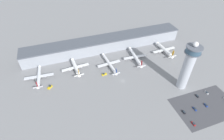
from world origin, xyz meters
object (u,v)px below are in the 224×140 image
(airplane_gate_charlie, at_px, (109,64))
(service_truck_fuel, at_px, (104,74))
(airplane_gate_bravo, at_px, (76,67))
(control_tower, at_px, (188,66))
(car_white_wagon, at_px, (195,109))
(airplane_gate_delta, at_px, (135,57))
(car_red_hatchback, at_px, (197,96))
(airplane_gate_echo, at_px, (165,50))
(airplane_gate_alpha, at_px, (39,77))
(car_green_van, at_px, (184,112))
(car_blue_compact, at_px, (207,93))
(car_maroon_suv, at_px, (206,105))
(service_truck_catering, at_px, (50,87))
(car_yellow_taxi, at_px, (193,124))

(airplane_gate_charlie, height_order, service_truck_fuel, airplane_gate_charlie)
(airplane_gate_charlie, bearing_deg, airplane_gate_bravo, 172.17)
(control_tower, distance_m, car_white_wagon, 43.24)
(airplane_gate_delta, distance_m, car_red_hatchback, 87.84)
(airplane_gate_charlie, distance_m, airplane_gate_echo, 83.01)
(airplane_gate_echo, bearing_deg, airplane_gate_bravo, 179.16)
(control_tower, height_order, car_white_wagon, control_tower)
(car_red_hatchback, bearing_deg, airplane_gate_alpha, 152.34)
(airplane_gate_charlie, distance_m, car_green_van, 102.14)
(airplane_gate_alpha, relative_size, car_blue_compact, 7.89)
(car_maroon_suv, height_order, car_red_hatchback, car_maroon_suv)
(airplane_gate_delta, bearing_deg, airplane_gate_charlie, -177.15)
(airplane_gate_bravo, xyz_separation_m, service_truck_catering, (-32.78, -20.43, -3.65))
(service_truck_catering, bearing_deg, car_yellow_taxi, -36.80)
(service_truck_fuel, bearing_deg, car_white_wagon, -48.16)
(car_green_van, bearing_deg, airplane_gate_charlie, 116.60)
(control_tower, relative_size, service_truck_fuel, 8.80)
(airplane_gate_charlie, xyz_separation_m, airplane_gate_echo, (82.91, 3.93, 0.33))
(service_truck_fuel, height_order, car_blue_compact, service_truck_fuel)
(airplane_gate_charlie, height_order, car_red_hatchback, airplane_gate_charlie)
(airplane_gate_delta, height_order, car_white_wagon, airplane_gate_delta)
(service_truck_fuel, bearing_deg, airplane_gate_echo, 10.77)
(airplane_gate_alpha, height_order, car_white_wagon, airplane_gate_alpha)
(airplane_gate_alpha, xyz_separation_m, car_maroon_suv, (157.03, -95.13, -3.70))
(service_truck_catering, height_order, car_green_van, service_truck_catering)
(airplane_gate_charlie, relative_size, service_truck_catering, 7.26)
(control_tower, bearing_deg, car_white_wagon, -101.24)
(airplane_gate_bravo, relative_size, airplane_gate_delta, 0.80)
(airplane_gate_delta, distance_m, airplane_gate_echo, 46.04)
(airplane_gate_alpha, relative_size, airplane_gate_bravo, 1.10)
(service_truck_catering, xyz_separation_m, service_truck_fuel, (63.34, 0.70, -0.14))
(airplane_gate_alpha, distance_m, service_truck_fuel, 75.94)
(airplane_gate_alpha, height_order, car_maroon_suv, airplane_gate_alpha)
(service_truck_fuel, distance_m, car_yellow_taxi, 107.56)
(control_tower, height_order, car_yellow_taxi, control_tower)
(airplane_gate_alpha, xyz_separation_m, airplane_gate_echo, (167.97, 0.39, -0.21))
(airplane_gate_charlie, distance_m, airplane_gate_delta, 36.97)
(airplane_gate_bravo, bearing_deg, car_maroon_suv, -40.55)
(airplane_gate_bravo, relative_size, service_truck_catering, 5.69)
(service_truck_fuel, xyz_separation_m, car_yellow_taxi, (57.35, -90.99, -0.30))
(airplane_gate_bravo, height_order, airplane_gate_charlie, airplane_gate_bravo)
(airplane_gate_delta, relative_size, airplane_gate_echo, 1.16)
(airplane_gate_delta, height_order, service_truck_catering, airplane_gate_delta)
(car_maroon_suv, bearing_deg, car_green_van, 179.32)
(airplane_gate_alpha, distance_m, airplane_gate_charlie, 85.13)
(airplane_gate_charlie, relative_size, airplane_gate_delta, 1.02)
(car_maroon_suv, relative_size, car_red_hatchback, 1.07)
(airplane_gate_bravo, bearing_deg, car_green_van, -47.96)
(control_tower, xyz_separation_m, car_blue_compact, (20.21, -17.92, -29.00))
(service_truck_fuel, bearing_deg, airplane_gate_charlie, 51.19)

